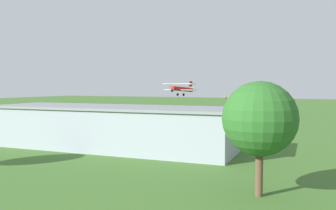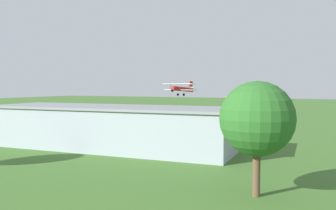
{
  "view_description": "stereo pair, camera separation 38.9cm",
  "coord_description": "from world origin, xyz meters",
  "px_view_note": "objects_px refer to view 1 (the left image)",
  "views": [
    {
      "loc": [
        -35.79,
        78.26,
        9.34
      ],
      "look_at": [
        -4.19,
        9.66,
        5.32
      ],
      "focal_mm": 37.92,
      "sensor_mm": 36.0,
      "label": 1
    },
    {
      "loc": [
        -36.15,
        78.09,
        9.34
      ],
      "look_at": [
        -4.19,
        9.66,
        5.32
      ],
      "focal_mm": 37.92,
      "sensor_mm": 36.0,
      "label": 2
    }
  ],
  "objects_px": {
    "car_grey": "(27,124)",
    "biplane": "(181,88)",
    "person_walking_on_apron": "(235,134)",
    "windsock": "(226,99)",
    "hangar": "(111,127)",
    "person_near_hangar_door": "(97,127)",
    "tree_near_perimeter_road": "(260,119)",
    "car_white": "(78,127)",
    "car_orange": "(48,126)",
    "car_blue": "(6,124)",
    "person_beside_truck": "(230,136)"
  },
  "relations": [
    {
      "from": "hangar",
      "to": "car_grey",
      "type": "bearing_deg",
      "value": -23.18
    },
    {
      "from": "hangar",
      "to": "person_near_hangar_door",
      "type": "bearing_deg",
      "value": -48.72
    },
    {
      "from": "hangar",
      "to": "tree_near_perimeter_road",
      "type": "height_order",
      "value": "tree_near_perimeter_road"
    },
    {
      "from": "hangar",
      "to": "person_near_hangar_door",
      "type": "distance_m",
      "value": 22.4
    },
    {
      "from": "hangar",
      "to": "person_near_hangar_door",
      "type": "height_order",
      "value": "hangar"
    },
    {
      "from": "biplane",
      "to": "windsock",
      "type": "xyz_separation_m",
      "value": [
        -7.2,
        -13.64,
        -2.98
      ]
    },
    {
      "from": "person_near_hangar_door",
      "to": "car_white",
      "type": "bearing_deg",
      "value": 38.85
    },
    {
      "from": "hangar",
      "to": "tree_near_perimeter_road",
      "type": "bearing_deg",
      "value": 149.47
    },
    {
      "from": "biplane",
      "to": "person_walking_on_apron",
      "type": "relative_size",
      "value": 6.25
    },
    {
      "from": "car_white",
      "to": "car_orange",
      "type": "bearing_deg",
      "value": 12.8
    },
    {
      "from": "car_orange",
      "to": "car_blue",
      "type": "xyz_separation_m",
      "value": [
        12.5,
        0.0,
        0.02
      ]
    },
    {
      "from": "car_grey",
      "to": "person_near_hangar_door",
      "type": "height_order",
      "value": "car_grey"
    },
    {
      "from": "person_walking_on_apron",
      "to": "windsock",
      "type": "distance_m",
      "value": 32.37
    },
    {
      "from": "car_blue",
      "to": "windsock",
      "type": "xyz_separation_m",
      "value": [
        -41.56,
        -34.83,
        4.97
      ]
    },
    {
      "from": "biplane",
      "to": "tree_near_perimeter_road",
      "type": "bearing_deg",
      "value": 119.38
    },
    {
      "from": "car_grey",
      "to": "person_beside_truck",
      "type": "height_order",
      "value": "car_grey"
    },
    {
      "from": "car_orange",
      "to": "person_near_hangar_door",
      "type": "height_order",
      "value": "person_near_hangar_door"
    },
    {
      "from": "biplane",
      "to": "car_white",
      "type": "distance_m",
      "value": 26.09
    },
    {
      "from": "car_grey",
      "to": "car_blue",
      "type": "distance_m",
      "value": 5.67
    },
    {
      "from": "biplane",
      "to": "car_white",
      "type": "bearing_deg",
      "value": 52.34
    },
    {
      "from": "person_near_hangar_door",
      "to": "person_walking_on_apron",
      "type": "bearing_deg",
      "value": -179.0
    },
    {
      "from": "person_near_hangar_door",
      "to": "person_beside_truck",
      "type": "height_order",
      "value": "person_near_hangar_door"
    },
    {
      "from": "hangar",
      "to": "person_near_hangar_door",
      "type": "relative_size",
      "value": 24.06
    },
    {
      "from": "car_grey",
      "to": "tree_near_perimeter_road",
      "type": "height_order",
      "value": "tree_near_perimeter_road"
    },
    {
      "from": "car_blue",
      "to": "tree_near_perimeter_road",
      "type": "relative_size",
      "value": 0.47
    },
    {
      "from": "person_walking_on_apron",
      "to": "car_white",
      "type": "bearing_deg",
      "value": 5.26
    },
    {
      "from": "hangar",
      "to": "tree_near_perimeter_road",
      "type": "xyz_separation_m",
      "value": [
        -24.71,
        14.57,
        3.41
      ]
    },
    {
      "from": "biplane",
      "to": "car_orange",
      "type": "distance_m",
      "value": 31.48
    },
    {
      "from": "tree_near_perimeter_road",
      "to": "car_blue",
      "type": "bearing_deg",
      "value": -23.88
    },
    {
      "from": "car_blue",
      "to": "person_near_hangar_door",
      "type": "relative_size",
      "value": 2.9
    },
    {
      "from": "car_orange",
      "to": "windsock",
      "type": "bearing_deg",
      "value": -129.85
    },
    {
      "from": "car_grey",
      "to": "car_white",
      "type": "bearing_deg",
      "value": -176.44
    },
    {
      "from": "tree_near_perimeter_road",
      "to": "person_beside_truck",
      "type": "bearing_deg",
      "value": -70.56
    },
    {
      "from": "person_near_hangar_door",
      "to": "car_grey",
      "type": "bearing_deg",
      "value": 11.29
    },
    {
      "from": "car_orange",
      "to": "person_walking_on_apron",
      "type": "xyz_separation_m",
      "value": [
        -39.24,
        -4.51,
        -0.05
      ]
    },
    {
      "from": "car_white",
      "to": "car_blue",
      "type": "height_order",
      "value": "car_blue"
    },
    {
      "from": "car_orange",
      "to": "car_blue",
      "type": "relative_size",
      "value": 0.99
    },
    {
      "from": "biplane",
      "to": "windsock",
      "type": "bearing_deg",
      "value": -117.82
    },
    {
      "from": "car_grey",
      "to": "biplane",
      "type": "bearing_deg",
      "value": -144.48
    },
    {
      "from": "car_blue",
      "to": "person_beside_truck",
      "type": "relative_size",
      "value": 3.0
    },
    {
      "from": "tree_near_perimeter_road",
      "to": "person_walking_on_apron",
      "type": "bearing_deg",
      "value": -72.67
    },
    {
      "from": "person_near_hangar_door",
      "to": "hangar",
      "type": "bearing_deg",
      "value": 131.28
    },
    {
      "from": "hangar",
      "to": "car_grey",
      "type": "height_order",
      "value": "hangar"
    },
    {
      "from": "biplane",
      "to": "car_grey",
      "type": "relative_size",
      "value": 2.07
    },
    {
      "from": "biplane",
      "to": "car_blue",
      "type": "xyz_separation_m",
      "value": [
        34.37,
        21.19,
        -7.96
      ]
    },
    {
      "from": "car_orange",
      "to": "car_white",
      "type": "bearing_deg",
      "value": -167.2
    },
    {
      "from": "car_white",
      "to": "car_orange",
      "type": "relative_size",
      "value": 0.89
    },
    {
      "from": "car_white",
      "to": "car_grey",
      "type": "xyz_separation_m",
      "value": [
        13.56,
        0.84,
        0.02
      ]
    },
    {
      "from": "biplane",
      "to": "person_walking_on_apron",
      "type": "xyz_separation_m",
      "value": [
        -17.37,
        16.67,
        -8.03
      ]
    },
    {
      "from": "person_near_hangar_door",
      "to": "person_walking_on_apron",
      "type": "height_order",
      "value": "person_near_hangar_door"
    }
  ]
}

